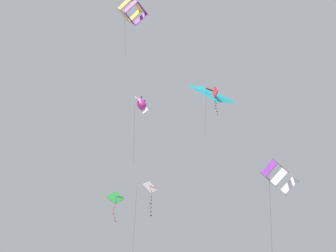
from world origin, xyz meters
name	(u,v)px	position (x,y,z in m)	size (l,w,h in m)	color
kite_box_low_drifter	(132,11)	(6.16, -0.37, 40.65)	(1.87, 2.37, 6.58)	yellow
kite_fish_mid_left	(142,105)	(-0.08, -2.35, 37.01)	(1.81, 1.41, 6.93)	#DB2D93
kite_diamond_upper_right	(115,198)	(-3.79, -6.19, 31.18)	(0.90, 1.27, 3.13)	green
kite_box_near_left	(279,177)	(-0.88, 7.07, 26.82)	(3.20, 2.91, 9.08)	purple
kite_diamond_near_right	(149,189)	(-2.44, -2.49, 29.96)	(2.18, 1.70, 8.44)	white
kite_delta_highest	(213,94)	(-2.31, 3.18, 38.27)	(3.05, 2.90, 5.42)	#1EB2C6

